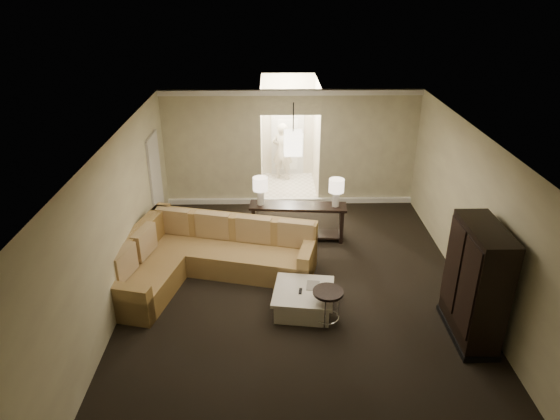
{
  "coord_description": "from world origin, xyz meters",
  "views": [
    {
      "loc": [
        -0.46,
        -7.3,
        5.14
      ],
      "look_at": [
        -0.3,
        1.2,
        1.11
      ],
      "focal_mm": 32.0,
      "sensor_mm": 36.0,
      "label": 1
    }
  ],
  "objects_px": {
    "armoire": "(475,286)",
    "drink_table": "(328,300)",
    "console_table": "(298,219)",
    "sectional_sofa": "(202,257)",
    "coffee_table": "(303,300)",
    "person": "(282,148)"
  },
  "relations": [
    {
      "from": "sectional_sofa",
      "to": "armoire",
      "type": "distance_m",
      "value": 4.73
    },
    {
      "from": "console_table",
      "to": "drink_table",
      "type": "bearing_deg",
      "value": -78.94
    },
    {
      "from": "sectional_sofa",
      "to": "coffee_table",
      "type": "relative_size",
      "value": 3.41
    },
    {
      "from": "console_table",
      "to": "armoire",
      "type": "bearing_deg",
      "value": -47.58
    },
    {
      "from": "sectional_sofa",
      "to": "drink_table",
      "type": "relative_size",
      "value": 6.17
    },
    {
      "from": "console_table",
      "to": "armoire",
      "type": "xyz_separation_m",
      "value": [
        2.5,
        -3.21,
        0.44
      ]
    },
    {
      "from": "drink_table",
      "to": "armoire",
      "type": "bearing_deg",
      "value": -8.43
    },
    {
      "from": "armoire",
      "to": "person",
      "type": "bearing_deg",
      "value": 112.33
    },
    {
      "from": "console_table",
      "to": "armoire",
      "type": "height_order",
      "value": "armoire"
    },
    {
      "from": "sectional_sofa",
      "to": "console_table",
      "type": "relative_size",
      "value": 1.85
    },
    {
      "from": "console_table",
      "to": "person",
      "type": "relative_size",
      "value": 1.17
    },
    {
      "from": "armoire",
      "to": "person",
      "type": "xyz_separation_m",
      "value": [
        -2.74,
        6.68,
        -0.03
      ]
    },
    {
      "from": "coffee_table",
      "to": "person",
      "type": "height_order",
      "value": "person"
    },
    {
      "from": "armoire",
      "to": "drink_table",
      "type": "relative_size",
      "value": 3.08
    },
    {
      "from": "armoire",
      "to": "drink_table",
      "type": "bearing_deg",
      "value": 171.57
    },
    {
      "from": "sectional_sofa",
      "to": "drink_table",
      "type": "bearing_deg",
      "value": -19.72
    },
    {
      "from": "sectional_sofa",
      "to": "coffee_table",
      "type": "height_order",
      "value": "sectional_sofa"
    },
    {
      "from": "sectional_sofa",
      "to": "armoire",
      "type": "height_order",
      "value": "armoire"
    },
    {
      "from": "drink_table",
      "to": "console_table",
      "type": "bearing_deg",
      "value": 96.59
    },
    {
      "from": "sectional_sofa",
      "to": "armoire",
      "type": "bearing_deg",
      "value": -8.33
    },
    {
      "from": "sectional_sofa",
      "to": "drink_table",
      "type": "xyz_separation_m",
      "value": [
        2.19,
        -1.45,
        0.05
      ]
    },
    {
      "from": "sectional_sofa",
      "to": "console_table",
      "type": "height_order",
      "value": "sectional_sofa"
    }
  ]
}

